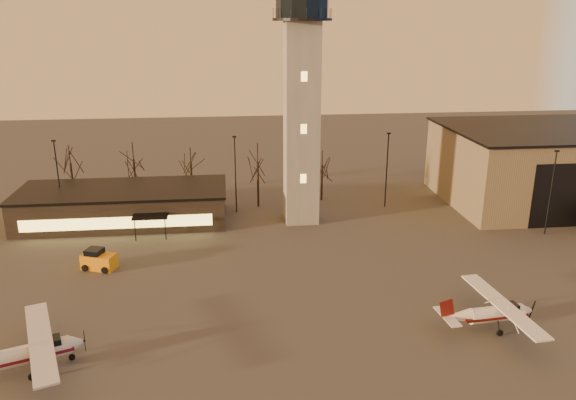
{
  "coord_description": "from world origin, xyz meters",
  "views": [
    {
      "loc": [
        -8.94,
        -36.03,
        24.3
      ],
      "look_at": [
        -3.51,
        13.0,
        8.27
      ],
      "focal_mm": 35.0,
      "sensor_mm": 36.0,
      "label": 1
    }
  ],
  "objects_px": {
    "control_tower": "(302,89)",
    "service_cart": "(99,261)",
    "cessna_front": "(497,316)",
    "hangar": "(557,165)",
    "cessna_rear": "(37,355)",
    "terminal": "(124,205)"
  },
  "relations": [
    {
      "from": "hangar",
      "to": "cessna_front",
      "type": "bearing_deg",
      "value": -126.7
    },
    {
      "from": "terminal",
      "to": "service_cart",
      "type": "distance_m",
      "value": 14.03
    },
    {
      "from": "service_cart",
      "to": "control_tower",
      "type": "bearing_deg",
      "value": 47.93
    },
    {
      "from": "control_tower",
      "to": "service_cart",
      "type": "xyz_separation_m",
      "value": [
        -22.33,
        -11.98,
        -15.53
      ]
    },
    {
      "from": "control_tower",
      "to": "cessna_rear",
      "type": "height_order",
      "value": "control_tower"
    },
    {
      "from": "control_tower",
      "to": "terminal",
      "type": "relative_size",
      "value": 1.28
    },
    {
      "from": "control_tower",
      "to": "cessna_front",
      "type": "bearing_deg",
      "value": -65.29
    },
    {
      "from": "terminal",
      "to": "cessna_rear",
      "type": "bearing_deg",
      "value": -92.15
    },
    {
      "from": "hangar",
      "to": "cessna_front",
      "type": "relative_size",
      "value": 2.74
    },
    {
      "from": "hangar",
      "to": "terminal",
      "type": "bearing_deg",
      "value": -178.03
    },
    {
      "from": "terminal",
      "to": "control_tower",
      "type": "bearing_deg",
      "value": -5.15
    },
    {
      "from": "cessna_rear",
      "to": "service_cart",
      "type": "relative_size",
      "value": 3.13
    },
    {
      "from": "control_tower",
      "to": "service_cart",
      "type": "height_order",
      "value": "control_tower"
    },
    {
      "from": "cessna_front",
      "to": "cessna_rear",
      "type": "height_order",
      "value": "cessna_rear"
    },
    {
      "from": "terminal",
      "to": "cessna_rear",
      "type": "xyz_separation_m",
      "value": [
        -1.17,
        -31.14,
        -1.04
      ]
    },
    {
      "from": "cessna_front",
      "to": "service_cart",
      "type": "relative_size",
      "value": 3.01
    },
    {
      "from": "control_tower",
      "to": "cessna_rear",
      "type": "distance_m",
      "value": 40.22
    },
    {
      "from": "cessna_front",
      "to": "cessna_rear",
      "type": "xyz_separation_m",
      "value": [
        -35.77,
        -1.75,
        0.06
      ]
    },
    {
      "from": "cessna_rear",
      "to": "hangar",
      "type": "bearing_deg",
      "value": 9.18
    },
    {
      "from": "hangar",
      "to": "terminal",
      "type": "height_order",
      "value": "hangar"
    },
    {
      "from": "cessna_front",
      "to": "hangar",
      "type": "bearing_deg",
      "value": 48.23
    },
    {
      "from": "terminal",
      "to": "cessna_front",
      "type": "bearing_deg",
      "value": -40.34
    }
  ]
}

